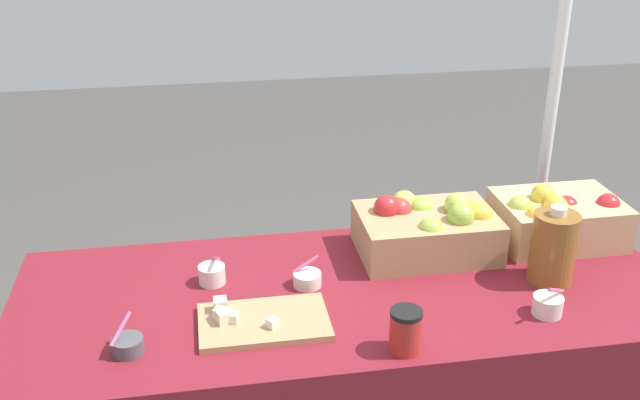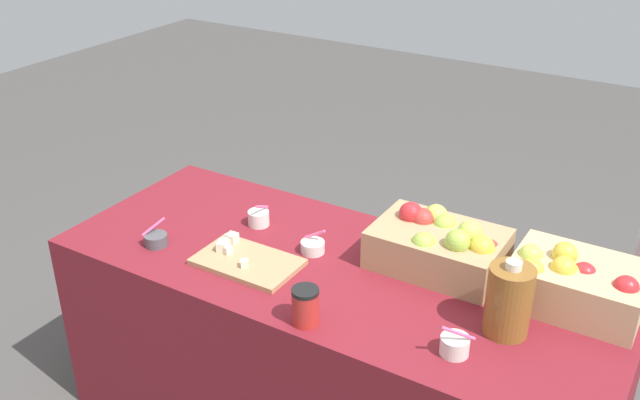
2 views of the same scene
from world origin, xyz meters
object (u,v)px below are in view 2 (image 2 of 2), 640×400
cider_jug (509,300)px  sample_bowl_far (156,239)px  sample_bowl_extra (259,218)px  sample_bowl_near (455,345)px  apple_crate_middle (440,245)px  apple_crate_left (575,282)px  sample_bowl_mid (313,247)px  coffee_cup (305,306)px  cutting_board_front (246,260)px

cider_jug → sample_bowl_far: bearing=-172.6°
sample_bowl_extra → sample_bowl_near: bearing=-19.8°
sample_bowl_far → cider_jug: 1.21m
cider_jug → apple_crate_middle: bearing=143.1°
apple_crate_middle → sample_bowl_near: 0.45m
apple_crate_left → cider_jug: size_ratio=1.63×
sample_bowl_near → sample_bowl_far: size_ratio=1.16×
sample_bowl_mid → coffee_cup: 0.40m
sample_bowl_mid → sample_bowl_far: sample_bowl_far is taller
coffee_cup → cider_jug: bearing=27.2°
cider_jug → cutting_board_front: bearing=-174.0°
sample_bowl_mid → sample_bowl_far: bearing=-153.7°
sample_bowl_near → coffee_cup: (-0.42, -0.09, 0.03)m
apple_crate_middle → sample_bowl_far: (-0.89, -0.38, -0.06)m
sample_bowl_near → sample_bowl_far: (-1.11, 0.02, -0.01)m
sample_bowl_extra → coffee_cup: 0.62m
sample_bowl_mid → cider_jug: cider_jug is taller
sample_bowl_near → coffee_cup: 0.44m
cutting_board_front → cider_jug: (0.86, 0.09, 0.10)m
sample_bowl_mid → cutting_board_front: bearing=-130.8°
sample_bowl_near → sample_bowl_mid: 0.67m
apple_crate_left → coffee_cup: size_ratio=3.31×
apple_crate_middle → sample_bowl_near: (0.21, -0.40, -0.05)m
sample_bowl_mid → coffee_cup: bearing=-61.3°
sample_bowl_near → sample_bowl_far: bearing=179.2°
sample_bowl_near → coffee_cup: coffee_cup is taller
sample_bowl_extra → cider_jug: size_ratio=0.43×
apple_crate_middle → sample_bowl_far: size_ratio=4.45×
sample_bowl_near → sample_bowl_mid: (-0.62, 0.26, -0.01)m
sample_bowl_far → coffee_cup: coffee_cup is taller
apple_crate_left → sample_bowl_near: apple_crate_left is taller
sample_bowl_extra → cider_jug: cider_jug is taller
cutting_board_front → sample_bowl_extra: size_ratio=3.37×
apple_crate_middle → sample_bowl_mid: bearing=-161.0°
apple_crate_middle → sample_bowl_mid: size_ratio=4.80×
apple_crate_middle → cider_jug: size_ratio=1.78×
apple_crate_left → cider_jug: 0.27m
sample_bowl_near → cider_jug: size_ratio=0.47×
sample_bowl_mid → sample_bowl_far: (-0.49, -0.24, 0.00)m
sample_bowl_near → sample_bowl_mid: size_ratio=1.25×
sample_bowl_mid → sample_bowl_extra: 0.28m
cutting_board_front → coffee_cup: bearing=-26.6°
apple_crate_middle → cutting_board_front: (-0.56, -0.32, -0.07)m
coffee_cup → sample_bowl_near: bearing=12.4°
cutting_board_front → sample_bowl_mid: sample_bowl_mid is taller
apple_crate_middle → cutting_board_front: 0.64m
cutting_board_front → sample_bowl_far: sample_bowl_far is taller
cutting_board_front → sample_bowl_near: (0.77, -0.08, 0.02)m
apple_crate_left → cutting_board_front: (-0.99, -0.32, -0.07)m
apple_crate_left → sample_bowl_near: 0.46m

